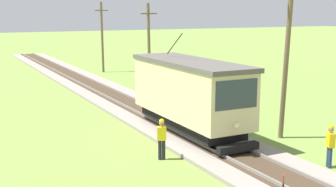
{
  "coord_description": "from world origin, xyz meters",
  "views": [
    {
      "loc": [
        -10.92,
        -5.63,
        6.23
      ],
      "look_at": [
        0.5,
        16.87,
        1.55
      ],
      "focal_mm": 47.94,
      "sensor_mm": 36.0,
      "label": 1
    }
  ],
  "objects_px": {
    "utility_pole_near_tram": "(286,59)",
    "utility_pole_far": "(102,36)",
    "red_tram": "(190,93)",
    "second_worker": "(162,137)",
    "track_worker": "(330,144)",
    "utility_pole_mid": "(149,46)"
  },
  "relations": [
    {
      "from": "track_worker",
      "to": "utility_pole_mid",
      "type": "bearing_deg",
      "value": 109.21
    },
    {
      "from": "utility_pole_near_tram",
      "to": "track_worker",
      "type": "relative_size",
      "value": 4.32
    },
    {
      "from": "red_tram",
      "to": "utility_pole_mid",
      "type": "xyz_separation_m",
      "value": [
        3.83,
        13.27,
        1.31
      ]
    },
    {
      "from": "utility_pole_far",
      "to": "track_worker",
      "type": "relative_size",
      "value": 3.98
    },
    {
      "from": "red_tram",
      "to": "second_worker",
      "type": "xyz_separation_m",
      "value": [
        -2.92,
        -2.78,
        -1.21
      ]
    },
    {
      "from": "utility_pole_mid",
      "to": "track_worker",
      "type": "relative_size",
      "value": 3.82
    },
    {
      "from": "utility_pole_near_tram",
      "to": "utility_pole_far",
      "type": "xyz_separation_m",
      "value": [
        0.0,
        27.33,
        -0.31
      ]
    },
    {
      "from": "utility_pole_near_tram",
      "to": "second_worker",
      "type": "relative_size",
      "value": 4.32
    },
    {
      "from": "red_tram",
      "to": "utility_pole_near_tram",
      "type": "distance_m",
      "value": 4.96
    },
    {
      "from": "utility_pole_near_tram",
      "to": "utility_pole_far",
      "type": "relative_size",
      "value": 1.09
    },
    {
      "from": "red_tram",
      "to": "second_worker",
      "type": "height_order",
      "value": "red_tram"
    },
    {
      "from": "utility_pole_far",
      "to": "second_worker",
      "type": "bearing_deg",
      "value": -103.79
    },
    {
      "from": "utility_pole_near_tram",
      "to": "utility_pole_mid",
      "type": "height_order",
      "value": "utility_pole_near_tram"
    },
    {
      "from": "utility_pole_near_tram",
      "to": "utility_pole_far",
      "type": "distance_m",
      "value": 27.33
    },
    {
      "from": "utility_pole_far",
      "to": "utility_pole_mid",
      "type": "bearing_deg",
      "value": -90.0
    },
    {
      "from": "red_tram",
      "to": "track_worker",
      "type": "xyz_separation_m",
      "value": [
        2.67,
        -6.69,
        -1.21
      ]
    },
    {
      "from": "track_worker",
      "to": "second_worker",
      "type": "xyz_separation_m",
      "value": [
        -5.59,
        3.91,
        0.0
      ]
    },
    {
      "from": "second_worker",
      "to": "red_tram",
      "type": "bearing_deg",
      "value": 158.49
    },
    {
      "from": "red_tram",
      "to": "utility_pole_near_tram",
      "type": "height_order",
      "value": "utility_pole_near_tram"
    },
    {
      "from": "utility_pole_mid",
      "to": "utility_pole_far",
      "type": "bearing_deg",
      "value": 90.0
    },
    {
      "from": "red_tram",
      "to": "second_worker",
      "type": "relative_size",
      "value": 4.79
    },
    {
      "from": "utility_pole_mid",
      "to": "second_worker",
      "type": "height_order",
      "value": "utility_pole_mid"
    }
  ]
}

